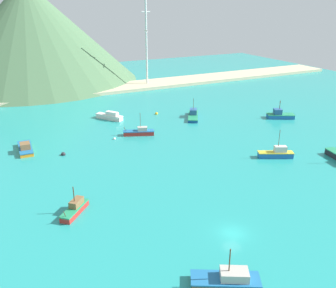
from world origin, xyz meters
The scene contains 15 objects.
ground centered at (0.00, 30.00, -0.25)m, with size 260.00×280.00×0.50m.
fishing_boat_0 centered at (-7.21, -8.83, 0.83)m, with size 9.12×6.82×5.50m.
fishing_boat_3 centered at (4.19, 48.09, 0.81)m, with size 8.42×4.97×6.19m.
fishing_boat_4 centered at (24.96, 55.22, 0.81)m, with size 7.91×10.53×6.01m.
fishing_boat_5 centered at (26.56, 19.97, 0.99)m, with size 8.02×5.30×6.73m.
fishing_boat_6 centered at (1.53, 64.96, 0.98)m, with size 6.74×8.50×2.54m.
fishing_boat_7 centered at (-24.54, 49.77, 0.78)m, with size 3.38×9.50×2.37m.
fishing_boat_8 centered at (-20.44, 16.81, 0.86)m, with size 5.95×6.23×4.98m.
fishing_boat_9 centered at (48.51, 43.02, 0.96)m, with size 8.64×6.66×5.49m.
buoy_0 centered at (-16.99, 43.24, 0.19)m, with size 1.06×1.06×1.06m.
buoy_1 centered at (16.43, 63.60, 0.17)m, with size 0.96×0.96×0.96m.
buoy_2 centered at (-2.87, 47.92, 0.13)m, with size 0.72×0.72×0.72m.
beach_strip centered at (0.00, 102.57, 0.60)m, with size 247.00×15.57×1.20m, color #C6B793.
hill_central centered at (-9.86, 135.77, 20.80)m, with size 89.86×89.86×41.61m.
radio_tower centered at (30.32, 102.83, 18.33)m, with size 3.60×2.88×35.95m.
Camera 1 is at (-30.60, -38.85, 33.80)m, focal length 39.58 mm.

